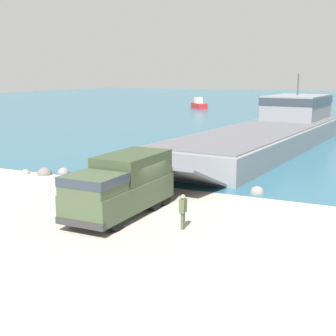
{
  "coord_description": "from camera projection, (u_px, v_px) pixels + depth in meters",
  "views": [
    {
      "loc": [
        11.19,
        -20.55,
        6.98
      ],
      "look_at": [
        -0.14,
        3.17,
        1.66
      ],
      "focal_mm": 50.0,
      "sensor_mm": 36.0,
      "label": 1
    }
  ],
  "objects": [
    {
      "name": "moored_boat_b",
      "position": [
        199.0,
        105.0,
        95.21
      ],
      "size": [
        4.8,
        5.15,
        2.24
      ],
      "rotation": [
        0.0,
        0.0,
        3.85
      ],
      "color": "#B22323",
      "rests_on": "ground_plane"
    },
    {
      "name": "shoreline_rock_c",
      "position": [
        257.0,
        193.0,
        27.74
      ],
      "size": [
        0.88,
        0.88,
        0.88
      ],
      "primitive_type": "sphere",
      "color": "gray",
      "rests_on": "ground_plane"
    },
    {
      "name": "ground_plane",
      "position": [
        144.0,
        210.0,
        24.29
      ],
      "size": [
        240.0,
        240.0,
        0.0
      ],
      "primitive_type": "plane",
      "color": "#9E998E"
    },
    {
      "name": "landing_craft",
      "position": [
        273.0,
        129.0,
        46.46
      ],
      "size": [
        11.05,
        37.31,
        6.98
      ],
      "rotation": [
        0.0,
        0.0,
        -0.09
      ],
      "color": "gray",
      "rests_on": "ground_plane"
    },
    {
      "name": "military_truck",
      "position": [
        121.0,
        185.0,
        23.2
      ],
      "size": [
        2.69,
        6.91,
        2.97
      ],
      "rotation": [
        0.0,
        0.0,
        -1.59
      ],
      "color": "#3D4C33",
      "rests_on": "ground_plane"
    },
    {
      "name": "mooring_bollard",
      "position": [
        98.0,
        177.0,
        29.79
      ],
      "size": [
        0.3,
        0.3,
        0.89
      ],
      "color": "#333338",
      "rests_on": "ground_plane"
    },
    {
      "name": "shoreline_rock_a",
      "position": [
        25.0,
        174.0,
        33.15
      ],
      "size": [
        0.67,
        0.67,
        0.67
      ],
      "primitive_type": "sphere",
      "color": "gray",
      "rests_on": "ground_plane"
    },
    {
      "name": "shoreline_rock_d",
      "position": [
        45.0,
        175.0,
        32.9
      ],
      "size": [
        1.04,
        1.04,
        1.04
      ],
      "primitive_type": "sphere",
      "color": "#66605B",
      "rests_on": "ground_plane"
    },
    {
      "name": "soldier_on_ramp",
      "position": [
        183.0,
        209.0,
        21.19
      ],
      "size": [
        0.27,
        0.45,
        1.64
      ],
      "rotation": [
        0.0,
        0.0,
        3.21
      ],
      "color": "#475638",
      "rests_on": "ground_plane"
    },
    {
      "name": "shoreline_rock_b",
      "position": [
        64.0,
        173.0,
        33.29
      ],
      "size": [
        0.84,
        0.84,
        0.84
      ],
      "primitive_type": "sphere",
      "color": "gray",
      "rests_on": "ground_plane"
    }
  ]
}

